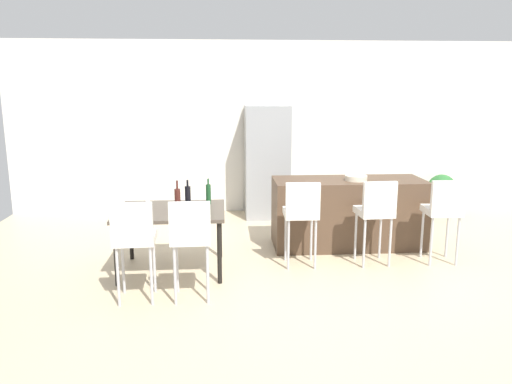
# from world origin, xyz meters

# --- Properties ---
(ground_plane) EXTENTS (10.00, 10.00, 0.00)m
(ground_plane) POSITION_xyz_m (0.00, 0.00, 0.00)
(ground_plane) COLOR #C6B28E
(back_wall) EXTENTS (10.00, 0.12, 2.90)m
(back_wall) POSITION_xyz_m (0.00, 2.99, 1.45)
(back_wall) COLOR silver
(back_wall) RESTS_ON ground_plane
(kitchen_island) EXTENTS (2.01, 0.76, 0.92)m
(kitchen_island) POSITION_xyz_m (0.29, 0.87, 0.46)
(kitchen_island) COLOR #4C3828
(kitchen_island) RESTS_ON ground_plane
(bar_chair_left) EXTENTS (0.41, 0.41, 1.05)m
(bar_chair_left) POSITION_xyz_m (-0.47, 0.10, 0.70)
(bar_chair_left) COLOR silver
(bar_chair_left) RESTS_ON ground_plane
(bar_chair_middle) EXTENTS (0.42, 0.42, 1.05)m
(bar_chair_middle) POSITION_xyz_m (0.43, 0.10, 0.70)
(bar_chair_middle) COLOR silver
(bar_chair_middle) RESTS_ON ground_plane
(bar_chair_right) EXTENTS (0.42, 0.42, 1.05)m
(bar_chair_right) POSITION_xyz_m (1.27, 0.10, 0.70)
(bar_chair_right) COLOR silver
(bar_chair_right) RESTS_ON ground_plane
(dining_table) EXTENTS (1.23, 0.99, 0.74)m
(dining_table) POSITION_xyz_m (-2.00, 0.07, 0.67)
(dining_table) COLOR #4C4238
(dining_table) RESTS_ON ground_plane
(dining_chair_near) EXTENTS (0.42, 0.42, 1.05)m
(dining_chair_near) POSITION_xyz_m (-2.27, -0.78, 0.70)
(dining_chair_near) COLOR silver
(dining_chair_near) RESTS_ON ground_plane
(dining_chair_far) EXTENTS (0.41, 0.41, 1.05)m
(dining_chair_far) POSITION_xyz_m (-1.72, -0.78, 0.70)
(dining_chair_far) COLOR silver
(dining_chair_far) RESTS_ON ground_plane
(wine_bottle_middle) EXTENTS (0.06, 0.06, 0.31)m
(wine_bottle_middle) POSITION_xyz_m (-1.57, 0.32, 0.87)
(wine_bottle_middle) COLOR #194723
(wine_bottle_middle) RESTS_ON dining_table
(wine_bottle_inner) EXTENTS (0.07, 0.07, 0.33)m
(wine_bottle_inner) POSITION_xyz_m (-1.81, 0.16, 0.87)
(wine_bottle_inner) COLOR black
(wine_bottle_inner) RESTS_ON dining_table
(wine_bottle_corner) EXTENTS (0.07, 0.07, 0.36)m
(wine_bottle_corner) POSITION_xyz_m (-1.91, -0.01, 0.88)
(wine_bottle_corner) COLOR #471E19
(wine_bottle_corner) RESTS_ON dining_table
(wine_glass_left) EXTENTS (0.07, 0.07, 0.17)m
(wine_glass_left) POSITION_xyz_m (-2.25, 0.03, 0.86)
(wine_glass_left) COLOR silver
(wine_glass_left) RESTS_ON dining_table
(refrigerator) EXTENTS (0.72, 0.68, 1.84)m
(refrigerator) POSITION_xyz_m (-0.66, 2.55, 0.92)
(refrigerator) COLOR #939699
(refrigerator) RESTS_ON ground_plane
(fruit_bowl) EXTENTS (0.29, 0.29, 0.07)m
(fruit_bowl) POSITION_xyz_m (0.36, 0.78, 0.96)
(fruit_bowl) COLOR beige
(fruit_bowl) RESTS_ON kitchen_island
(potted_plant) EXTENTS (0.48, 0.48, 0.67)m
(potted_plant) POSITION_xyz_m (2.35, 2.54, 0.40)
(potted_plant) COLOR #38383D
(potted_plant) RESTS_ON ground_plane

